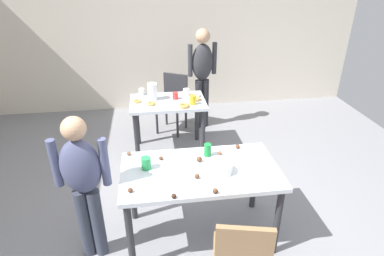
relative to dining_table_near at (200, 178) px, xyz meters
name	(u,v)px	position (x,y,z in m)	size (l,w,h in m)	color
ground_plane	(205,230)	(0.06, 0.04, -0.66)	(6.40, 6.40, 0.00)	gray
wall_back	(173,33)	(0.06, 3.24, 0.64)	(6.40, 0.10, 2.60)	beige
dining_table_near	(200,178)	(0.00, 0.00, 0.00)	(1.37, 0.75, 0.75)	silver
dining_table_far	(168,110)	(-0.17, 1.60, -0.04)	(0.97, 0.63, 0.75)	silver
chair_far_table	(173,99)	(-0.04, 2.27, -0.16)	(0.54, 0.54, 0.87)	#2D2D33
person_girl_near	(83,180)	(-0.97, -0.09, 0.15)	(0.45, 0.23, 1.36)	#383D4C
person_adult_far	(202,71)	(0.40, 2.30, 0.26)	(0.45, 0.26, 1.53)	#28282D
mixing_bowl	(221,168)	(0.17, -0.07, 0.14)	(0.19, 0.19, 0.08)	white
soda_can	(208,150)	(0.10, 0.21, 0.16)	(0.07, 0.07, 0.12)	#198438
fork_near	(253,175)	(0.43, -0.15, 0.10)	(0.17, 0.02, 0.01)	silver
cup_near_0	(146,163)	(-0.46, 0.08, 0.15)	(0.08, 0.08, 0.11)	green
cake_ball_0	(129,154)	(-0.62, 0.32, 0.11)	(0.04, 0.04, 0.04)	brown
cake_ball_1	(174,196)	(-0.26, -0.35, 0.11)	(0.04, 0.04, 0.04)	#3D2319
cake_ball_2	(216,191)	(0.06, -0.34, 0.12)	(0.04, 0.04, 0.04)	brown
cake_ball_3	(220,153)	(0.22, 0.21, 0.11)	(0.04, 0.04, 0.04)	brown
cake_ball_4	(161,158)	(-0.33, 0.20, 0.11)	(0.04, 0.04, 0.04)	brown
cake_ball_5	(238,147)	(0.41, 0.30, 0.12)	(0.04, 0.04, 0.04)	brown
cake_ball_6	(130,190)	(-0.59, -0.23, 0.12)	(0.04, 0.04, 0.04)	brown
cake_ball_7	(197,176)	(-0.05, -0.13, 0.12)	(0.04, 0.04, 0.04)	brown
cake_ball_8	(199,159)	(0.01, 0.12, 0.12)	(0.05, 0.05, 0.05)	brown
pitcher_far	(153,92)	(-0.36, 1.67, 0.21)	(0.13, 0.13, 0.22)	white
cup_far_0	(142,92)	(-0.50, 1.86, 0.14)	(0.08, 0.08, 0.09)	white
cup_far_1	(193,100)	(0.14, 1.44, 0.15)	(0.07, 0.07, 0.12)	yellow
cup_far_2	(175,96)	(-0.06, 1.65, 0.14)	(0.07, 0.07, 0.09)	red
cup_far_3	(186,92)	(0.10, 1.76, 0.14)	(0.09, 0.09, 0.10)	white
donut_far_0	(137,101)	(-0.56, 1.61, 0.11)	(0.10, 0.10, 0.03)	gold
donut_far_1	(151,104)	(-0.38, 1.50, 0.11)	(0.11, 0.11, 0.03)	gold
donut_far_2	(184,106)	(0.02, 1.37, 0.11)	(0.14, 0.14, 0.04)	gold
donut_far_3	(196,99)	(0.20, 1.58, 0.11)	(0.12, 0.12, 0.04)	gold
donut_far_4	(197,96)	(0.23, 1.70, 0.11)	(0.10, 0.10, 0.03)	pink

